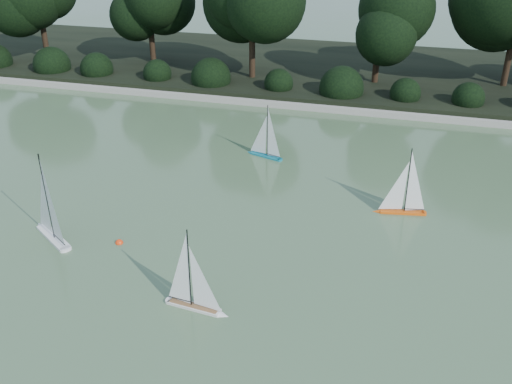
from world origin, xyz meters
TOP-DOWN VIEW (x-y plane):
  - ground at (0.00, 0.00)m, footprint 80.00×80.00m
  - pond_coping at (0.00, 9.00)m, footprint 40.00×0.35m
  - far_bank at (0.00, 13.00)m, footprint 40.00×8.00m
  - tree_line at (1.23, 11.44)m, footprint 26.31×3.93m
  - shrub_hedge at (0.00, 9.90)m, footprint 29.10×1.10m
  - sailboat_white_a at (-3.97, 0.60)m, footprint 1.20×0.89m
  - sailboat_white_b at (-0.58, -0.65)m, footprint 1.08×0.28m
  - sailboat_orange at (2.20, 3.25)m, footprint 1.08×0.34m
  - sailboat_teal at (-1.12, 5.26)m, footprint 1.01×0.47m
  - race_buoy at (-2.64, 0.73)m, footprint 0.14×0.14m

SIDE VIEW (x-z plane):
  - ground at x=0.00m, z-range 0.00..0.00m
  - race_buoy at x=-2.64m, z-range -0.07..0.07m
  - pond_coping at x=0.00m, z-range 0.00..0.18m
  - far_bank at x=0.00m, z-range 0.00..0.30m
  - sailboat_teal at x=-1.12m, z-range -0.48..0.92m
  - sailboat_white_b at x=-0.58m, z-range -0.51..0.96m
  - sailboat_orange at x=2.20m, z-range -0.50..0.96m
  - sailboat_white_a at x=-3.97m, z-range -0.63..1.21m
  - shrub_hedge at x=0.00m, z-range -0.10..1.00m
  - tree_line at x=1.23m, z-range 0.45..4.83m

